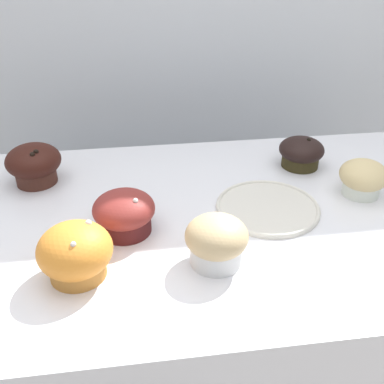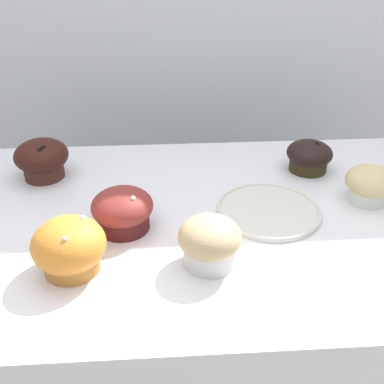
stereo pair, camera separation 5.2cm
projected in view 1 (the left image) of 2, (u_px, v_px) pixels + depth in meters
wall_back at (181, 101)px, 1.35m from camera, size 3.20×0.10×1.80m
display_counter at (213, 368)px, 1.07m from camera, size 1.00×0.64×0.89m
muffin_front_center at (124, 213)px, 0.78m from camera, size 0.11×0.11×0.08m
muffin_back_left at (76, 253)px, 0.67m from camera, size 0.11×0.11×0.09m
muffin_back_right at (363, 178)px, 0.89m from camera, size 0.09×0.09×0.07m
muffin_front_left at (216, 241)px, 0.70m from camera, size 0.10×0.10×0.08m
muffin_front_right at (34, 164)px, 0.92m from camera, size 0.11×0.11×0.09m
muffin_back_center at (301, 152)px, 0.99m from camera, size 0.10×0.10×0.07m
serving_plate at (268, 208)px, 0.85m from camera, size 0.20×0.20×0.01m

